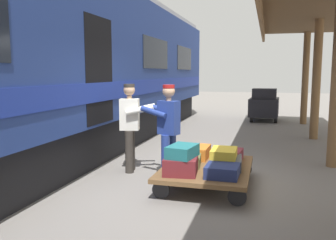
# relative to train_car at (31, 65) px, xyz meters

# --- Properties ---
(ground_plane) EXTENTS (60.00, 60.00, 0.00)m
(ground_plane) POSITION_rel_train_car_xyz_m (-3.59, 0.00, -2.06)
(ground_plane) COLOR slate
(train_car) EXTENTS (3.02, 20.29, 4.00)m
(train_car) POSITION_rel_train_car_xyz_m (0.00, 0.00, 0.00)
(train_car) COLOR navy
(train_car) RESTS_ON ground_plane
(luggage_cart) EXTENTS (1.44, 1.97, 0.34)m
(luggage_cart) POSITION_rel_train_car_xyz_m (-3.62, 0.35, -1.76)
(luggage_cart) COLOR brown
(luggage_cart) RESTS_ON ground_plane
(suitcase_olive_duffel) EXTENTS (0.49, 0.63, 0.17)m
(suitcase_olive_duffel) POSITION_rel_train_car_xyz_m (-3.30, 0.35, -1.63)
(suitcase_olive_duffel) COLOR brown
(suitcase_olive_duffel) RESTS_ON luggage_cart
(suitcase_orange_carryall) EXTENTS (0.53, 0.61, 0.22)m
(suitcase_orange_carryall) POSITION_rel_train_car_xyz_m (-3.30, -0.19, -1.61)
(suitcase_orange_carryall) COLOR #CC6B23
(suitcase_orange_carryall) RESTS_ON luggage_cart
(suitcase_burgundy_valise) EXTENTS (0.46, 0.56, 0.19)m
(suitcase_burgundy_valise) POSITION_rel_train_car_xyz_m (-3.94, -0.19, -1.62)
(suitcase_burgundy_valise) COLOR maroon
(suitcase_burgundy_valise) RESTS_ON luggage_cart
(suitcase_navy_fabric) EXTENTS (0.50, 0.51, 0.18)m
(suitcase_navy_fabric) POSITION_rel_train_car_xyz_m (-3.94, 0.89, -1.63)
(suitcase_navy_fabric) COLOR navy
(suitcase_navy_fabric) RESTS_ON luggage_cart
(suitcase_slate_roller) EXTENTS (0.54, 0.65, 0.17)m
(suitcase_slate_roller) POSITION_rel_train_car_xyz_m (-3.94, 0.35, -1.63)
(suitcase_slate_roller) COLOR #4C515B
(suitcase_slate_roller) RESTS_ON luggage_cart
(suitcase_maroon_trunk) EXTENTS (0.57, 0.61, 0.26)m
(suitcase_maroon_trunk) POSITION_rel_train_car_xyz_m (-3.30, 0.89, -1.59)
(suitcase_maroon_trunk) COLOR maroon
(suitcase_maroon_trunk) RESTS_ON luggage_cart
(suitcase_yellow_case) EXTENTS (0.41, 0.56, 0.15)m
(suitcase_yellow_case) POSITION_rel_train_car_xyz_m (-3.90, 0.38, -1.47)
(suitcase_yellow_case) COLOR gold
(suitcase_yellow_case) RESTS_ON suitcase_slate_roller
(suitcase_teal_softside) EXTENTS (0.46, 0.60, 0.19)m
(suitcase_teal_softside) POSITION_rel_train_car_xyz_m (-3.32, 0.88, -1.36)
(suitcase_teal_softside) COLOR #1E666B
(suitcase_teal_softside) RESTS_ON suitcase_maroon_trunk
(porter_in_overalls) EXTENTS (0.73, 0.56, 1.70)m
(porter_in_overalls) POSITION_rel_train_car_xyz_m (-2.86, 0.11, -1.14)
(porter_in_overalls) COLOR navy
(porter_in_overalls) RESTS_ON ground_plane
(porter_by_door) EXTENTS (0.72, 0.53, 1.70)m
(porter_by_door) POSITION_rel_train_car_xyz_m (-2.05, -0.16, -1.14)
(porter_by_door) COLOR #332D28
(porter_by_door) RESTS_ON ground_plane
(baggage_tug) EXTENTS (1.18, 1.75, 1.30)m
(baggage_tug) POSITION_rel_train_car_xyz_m (-4.45, -8.51, -1.43)
(baggage_tug) COLOR black
(baggage_tug) RESTS_ON ground_plane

